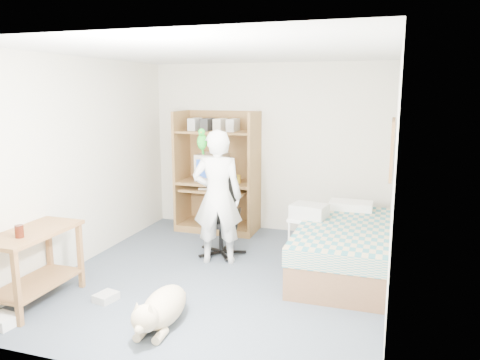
{
  "coord_description": "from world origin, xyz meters",
  "views": [
    {
      "loc": [
        1.77,
        -4.75,
        2.12
      ],
      "look_at": [
        0.06,
        0.46,
        1.05
      ],
      "focal_mm": 35.0,
      "sensor_mm": 36.0,
      "label": 1
    }
  ],
  "objects_px": {
    "bed": "(344,247)",
    "printer_cart": "(309,233)",
    "office_chair": "(221,227)",
    "dog": "(161,308)",
    "side_desk": "(34,256)",
    "computer_hutch": "(218,177)",
    "person": "(217,197)"
  },
  "relations": [
    {
      "from": "office_chair",
      "to": "person",
      "type": "relative_size",
      "value": 0.6
    },
    {
      "from": "computer_hutch",
      "to": "office_chair",
      "type": "height_order",
      "value": "computer_hutch"
    },
    {
      "from": "side_desk",
      "to": "dog",
      "type": "distance_m",
      "value": 1.46
    },
    {
      "from": "side_desk",
      "to": "dog",
      "type": "relative_size",
      "value": 0.96
    },
    {
      "from": "office_chair",
      "to": "bed",
      "type": "bearing_deg",
      "value": -19.87
    },
    {
      "from": "printer_cart",
      "to": "dog",
      "type": "bearing_deg",
      "value": -104.21
    },
    {
      "from": "bed",
      "to": "person",
      "type": "distance_m",
      "value": 1.62
    },
    {
      "from": "dog",
      "to": "printer_cart",
      "type": "distance_m",
      "value": 2.3
    },
    {
      "from": "computer_hutch",
      "to": "office_chair",
      "type": "bearing_deg",
      "value": -67.34
    },
    {
      "from": "bed",
      "to": "office_chair",
      "type": "xyz_separation_m",
      "value": [
        -1.58,
        0.12,
        0.07
      ]
    },
    {
      "from": "office_chair",
      "to": "printer_cart",
      "type": "height_order",
      "value": "office_chair"
    },
    {
      "from": "dog",
      "to": "side_desk",
      "type": "bearing_deg",
      "value": 174.54
    },
    {
      "from": "dog",
      "to": "computer_hutch",
      "type": "bearing_deg",
      "value": 97.18
    },
    {
      "from": "computer_hutch",
      "to": "office_chair",
      "type": "distance_m",
      "value": 1.18
    },
    {
      "from": "bed",
      "to": "office_chair",
      "type": "distance_m",
      "value": 1.59
    },
    {
      "from": "computer_hutch",
      "to": "person",
      "type": "height_order",
      "value": "computer_hutch"
    },
    {
      "from": "computer_hutch",
      "to": "side_desk",
      "type": "height_order",
      "value": "computer_hutch"
    },
    {
      "from": "bed",
      "to": "printer_cart",
      "type": "xyz_separation_m",
      "value": [
        -0.45,
        0.21,
        0.07
      ]
    },
    {
      "from": "computer_hutch",
      "to": "side_desk",
      "type": "distance_m",
      "value": 3.08
    },
    {
      "from": "bed",
      "to": "office_chair",
      "type": "relative_size",
      "value": 2.03
    },
    {
      "from": "computer_hutch",
      "to": "bed",
      "type": "relative_size",
      "value": 0.89
    },
    {
      "from": "printer_cart",
      "to": "office_chair",
      "type": "bearing_deg",
      "value": -164.33
    },
    {
      "from": "bed",
      "to": "person",
      "type": "height_order",
      "value": "person"
    },
    {
      "from": "side_desk",
      "to": "printer_cart",
      "type": "distance_m",
      "value": 3.14
    },
    {
      "from": "bed",
      "to": "person",
      "type": "xyz_separation_m",
      "value": [
        -1.52,
        -0.18,
        0.54
      ]
    },
    {
      "from": "bed",
      "to": "side_desk",
      "type": "relative_size",
      "value": 2.02
    },
    {
      "from": "bed",
      "to": "printer_cart",
      "type": "height_order",
      "value": "bed"
    },
    {
      "from": "dog",
      "to": "printer_cart",
      "type": "xyz_separation_m",
      "value": [
        0.97,
        2.07,
        0.19
      ]
    },
    {
      "from": "side_desk",
      "to": "office_chair",
      "type": "xyz_separation_m",
      "value": [
        1.27,
        1.94,
        -0.14
      ]
    },
    {
      "from": "bed",
      "to": "dog",
      "type": "distance_m",
      "value": 2.35
    },
    {
      "from": "office_chair",
      "to": "person",
      "type": "bearing_deg",
      "value": -93.51
    },
    {
      "from": "bed",
      "to": "side_desk",
      "type": "height_order",
      "value": "side_desk"
    }
  ]
}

